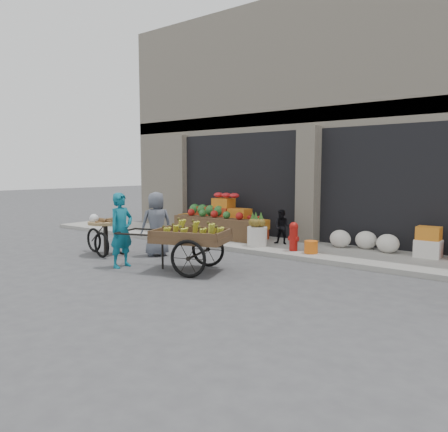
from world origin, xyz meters
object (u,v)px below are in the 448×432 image
Objects in this scene: orange_bucket at (311,247)px; vendor_grey at (156,224)px; tricycle_cart at (105,232)px; pineapple_bin at (257,236)px; seated_person at (282,227)px; vendor_woman at (121,230)px; banana_cart at (189,234)px; fire_hydrant at (294,235)px.

orange_bucket is 0.20× the size of vendor_grey.
tricycle_cart is 0.92× the size of vendor_grey.
seated_person is at bearing 56.31° from pineapple_bin.
orange_bucket is at bearing -41.79° from vendor_woman.
pineapple_bin is at bearing 75.00° from banana_cart.
seated_person is at bearing 137.12° from fire_hydrant.
seated_person is at bearing 67.78° from banana_cart.
banana_cart is at bearing -108.07° from fire_hydrant.
orange_bucket is at bearing 37.12° from tricycle_cart.
vendor_woman is 1.59m from tricycle_cart.
fire_hydrant reaches higher than pineapple_bin.
fire_hydrant is 2.22× the size of orange_bucket.
vendor_woman reaches higher than vendor_grey.
vendor_woman reaches higher than tricycle_cart.
vendor_woman is 1.37m from vendor_grey.
banana_cart reaches higher than seated_person.
vendor_grey is at bearing 11.76° from vendor_woman.
tricycle_cart is (-3.76, -2.75, 0.06)m from fire_hydrant.
vendor_grey reaches higher than fire_hydrant.
vendor_grey is at bearing -141.93° from fire_hydrant.
pineapple_bin reaches higher than orange_bucket.
seated_person is 4.38m from vendor_woman.
orange_bucket is 5.05m from tricycle_cart.
orange_bucket is 4.43m from vendor_woman.
tricycle_cart reaches higher than fire_hydrant.
vendor_grey reaches higher than tricycle_cart.
banana_cart is 1.88m from vendor_grey.
banana_cart reaches higher than tricycle_cart.
orange_bucket is 0.12× the size of banana_cart.
pineapple_bin is at bearing 177.40° from fire_hydrant.
pineapple_bin is at bearing 172.14° from vendor_grey.
vendor_woman is (-1.63, -4.06, 0.22)m from seated_person.
orange_bucket is 0.22× the size of tricycle_cart.
vendor_grey is (-2.65, -2.08, 0.28)m from fire_hydrant.
vendor_grey is (-0.32, 1.33, -0.02)m from vendor_woman.
pineapple_bin is 1.11m from fire_hydrant.
banana_cart reaches higher than fire_hydrant.
banana_cart reaches higher than pineapple_bin.
orange_bucket is 0.20× the size of vendor_woman.
vendor_woman is (-1.23, -3.46, 0.44)m from pineapple_bin.
fire_hydrant is 3.38m from vendor_grey.
pineapple_bin is 0.75m from seated_person.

